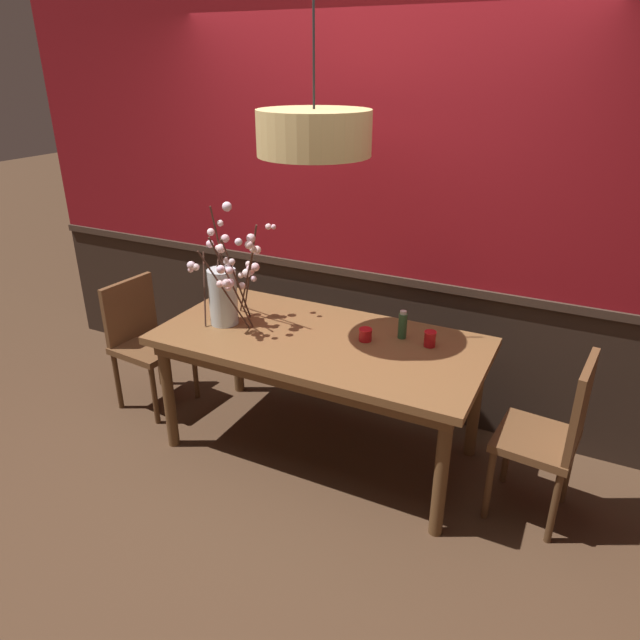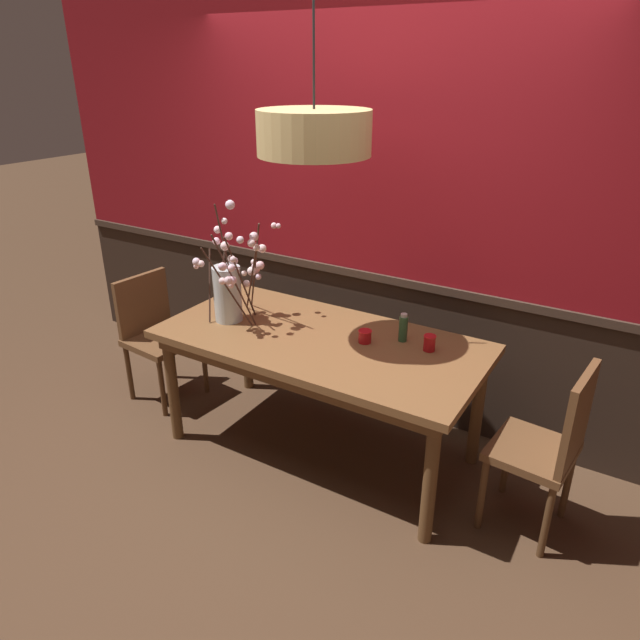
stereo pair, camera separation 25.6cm
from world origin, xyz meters
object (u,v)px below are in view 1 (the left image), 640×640
at_px(chair_head_east_end, 553,432).
at_px(vase_with_blossoms, 226,291).
at_px(chair_head_west_end, 145,336).
at_px(pendant_lamp, 314,133).
at_px(candle_holder_nearer_center, 430,339).
at_px(condiment_bottle, 403,325).
at_px(candle_holder_nearer_edge, 365,334).
at_px(chair_far_side_left, 337,313).
at_px(dining_table, 320,351).
at_px(chair_far_side_right, 408,324).

xyz_separation_m(chair_head_east_end, vase_with_blossoms, (-1.89, -0.07, 0.46)).
xyz_separation_m(chair_head_west_end, pendant_lamp, (1.31, 0.01, 1.40)).
xyz_separation_m(vase_with_blossoms, pendant_lamp, (0.56, 0.06, 0.92)).
height_order(chair_head_east_end, candle_holder_nearer_center, chair_head_east_end).
bearing_deg(candle_holder_nearer_center, chair_head_west_end, -174.29).
relative_size(chair_head_west_end, condiment_bottle, 5.31).
bearing_deg(chair_head_west_end, vase_with_blossoms, -3.90).
distance_m(candle_holder_nearer_edge, pendant_lamp, 1.13).
xyz_separation_m(chair_head_east_end, condiment_bottle, (-0.88, 0.21, 0.33)).
xyz_separation_m(chair_far_side_left, pendant_lamp, (0.27, -0.89, 1.37)).
bearing_deg(dining_table, vase_with_blossoms, -173.37).
height_order(chair_head_east_end, candle_holder_nearer_edge, chair_head_east_end).
bearing_deg(chair_far_side_right, vase_with_blossoms, -130.78).
bearing_deg(chair_far_side_left, chair_head_east_end, -28.70).
bearing_deg(chair_head_west_end, pendant_lamp, 0.23).
bearing_deg(vase_with_blossoms, dining_table, 6.63).
xyz_separation_m(chair_head_east_end, chair_head_west_end, (-2.64, -0.02, -0.02)).
height_order(chair_head_west_end, candle_holder_nearer_center, chair_head_west_end).
bearing_deg(condiment_bottle, candle_holder_nearer_edge, -143.30).
bearing_deg(chair_head_east_end, candle_holder_nearer_center, 166.42).
bearing_deg(candle_holder_nearer_edge, dining_table, -161.93).
height_order(dining_table, condiment_bottle, condiment_bottle).
relative_size(chair_far_side_left, chair_head_west_end, 1.06).
xyz_separation_m(chair_head_east_end, candle_holder_nearer_edge, (-1.06, 0.08, 0.28)).
xyz_separation_m(vase_with_blossoms, candle_holder_nearer_center, (1.18, 0.24, -0.16)).
height_order(chair_head_east_end, vase_with_blossoms, vase_with_blossoms).
bearing_deg(chair_head_east_end, candle_holder_nearer_edge, 175.83).
bearing_deg(dining_table, chair_far_side_right, 74.78).
relative_size(candle_holder_nearer_center, pendant_lamp, 0.09).
relative_size(chair_far_side_left, vase_with_blossoms, 1.23).
distance_m(chair_far_side_right, condiment_bottle, 0.78).
distance_m(chair_head_west_end, candle_holder_nearer_center, 1.96).
bearing_deg(chair_head_east_end, chair_head_west_end, -179.53).
bearing_deg(candle_holder_nearer_edge, chair_head_east_end, -4.17).
xyz_separation_m(candle_holder_nearer_edge, condiment_bottle, (0.17, 0.13, 0.04)).
bearing_deg(pendant_lamp, chair_far_side_right, 73.44).
bearing_deg(chair_far_side_right, chair_far_side_left, -177.69).
relative_size(chair_head_east_end, candle_holder_nearer_center, 10.39).
distance_m(candle_holder_nearer_center, pendant_lamp, 1.26).
height_order(vase_with_blossoms, pendant_lamp, pendant_lamp).
bearing_deg(dining_table, candle_holder_nearer_center, 16.38).
xyz_separation_m(chair_head_east_end, pendant_lamp, (-1.33, -0.02, 1.37)).
bearing_deg(chair_head_west_end, dining_table, 0.78).
bearing_deg(pendant_lamp, condiment_bottle, 26.50).
xyz_separation_m(chair_far_side_right, candle_holder_nearer_center, (0.35, -0.73, 0.28)).
bearing_deg(chair_head_east_end, condiment_bottle, 166.81).
distance_m(chair_head_west_end, condiment_bottle, 1.80).
height_order(chair_far_side_left, candle_holder_nearer_center, chair_far_side_left).
xyz_separation_m(chair_far_side_left, condiment_bottle, (0.72, -0.67, 0.32)).
height_order(chair_far_side_right, chair_far_side_left, chair_far_side_right).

